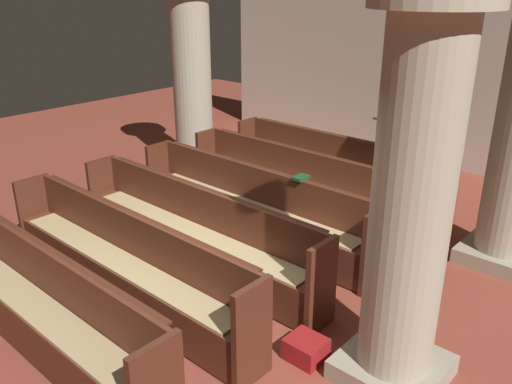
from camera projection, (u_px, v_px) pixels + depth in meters
name	position (u px, v px, depth m)	size (l,w,h in m)	color
ground_plane	(198.00, 308.00, 5.49)	(19.20, 19.20, 0.00)	brown
back_wall	(462.00, 38.00, 8.85)	(10.00, 0.16, 4.50)	beige
pew_row_0	(335.00, 167.00, 8.11)	(3.66, 0.46, 0.95)	#562819
pew_row_1	(297.00, 183.00, 7.44)	(3.66, 0.46, 0.95)	#562819
pew_row_2	(251.00, 204.00, 6.77)	(3.66, 0.47, 0.95)	#562819
pew_row_3	(194.00, 228.00, 6.10)	(3.66, 0.46, 0.95)	#562819
pew_row_4	(124.00, 259.00, 5.43)	(3.66, 0.46, 0.95)	#562819
pew_row_5	(34.00, 298.00, 4.76)	(3.66, 0.47, 0.95)	#562819
pillar_far_side	(192.00, 72.00, 8.88)	(0.94, 0.94, 3.29)	#9F967E
pillar_aisle_rear	(413.00, 191.00, 3.91)	(0.89, 0.89, 3.29)	#9F967E
lectern	(388.00, 155.00, 8.82)	(0.48, 0.45, 1.08)	#411E13
hymn_book	(301.00, 178.00, 6.33)	(0.14, 0.20, 0.04)	#194723
kneeler_box_red	(306.00, 349.00, 4.73)	(0.33, 0.31, 0.20)	maroon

